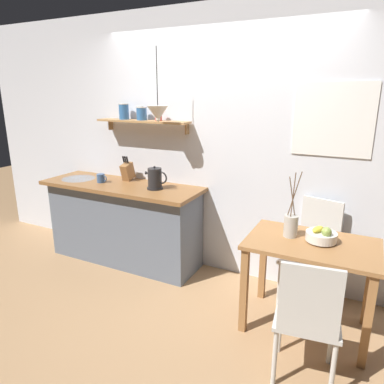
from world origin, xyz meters
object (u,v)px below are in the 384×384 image
(dining_table, at_px, (311,258))
(fruit_bowl, at_px, (321,236))
(dining_chair_far, at_px, (314,249))
(pendant_lamp, at_px, (158,113))
(knife_block, at_px, (128,171))
(coffee_mug_by_sink, at_px, (101,178))
(electric_kettle, at_px, (155,179))
(twig_vase, at_px, (291,225))
(dining_chair_near, at_px, (308,316))

(dining_table, distance_m, fruit_bowl, 0.20)
(dining_chair_far, distance_m, fruit_bowl, 0.51)
(pendant_lamp, bearing_deg, fruit_bowl, -8.66)
(dining_table, relative_size, knife_block, 3.46)
(coffee_mug_by_sink, bearing_deg, electric_kettle, 3.43)
(twig_vase, xyz_separation_m, electric_kettle, (-1.45, 0.27, 0.16))
(fruit_bowl, bearing_deg, twig_vase, 177.53)
(electric_kettle, distance_m, coffee_mug_by_sink, 0.69)
(electric_kettle, xyz_separation_m, pendant_lamp, (0.07, -0.03, 0.66))
(dining_table, relative_size, dining_chair_far, 1.03)
(dining_chair_far, height_order, knife_block, knife_block)
(fruit_bowl, relative_size, pendant_lamp, 0.34)
(dining_chair_far, xyz_separation_m, pendant_lamp, (-1.53, -0.16, 1.17))
(fruit_bowl, height_order, electric_kettle, electric_kettle)
(twig_vase, distance_m, electric_kettle, 1.49)
(dining_chair_near, bearing_deg, pendant_lamp, 151.63)
(dining_chair_near, relative_size, dining_chair_far, 0.95)
(dining_table, height_order, dining_chair_far, dining_chair_far)
(dining_table, height_order, pendant_lamp, pendant_lamp)
(twig_vase, bearing_deg, dining_chair_far, 69.07)
(dining_chair_near, bearing_deg, coffee_mug_by_sink, 159.92)
(knife_block, bearing_deg, fruit_bowl, -11.54)
(dining_table, distance_m, twig_vase, 0.29)
(dining_chair_far, relative_size, electric_kettle, 3.75)
(coffee_mug_by_sink, distance_m, pendant_lamp, 1.05)
(fruit_bowl, xyz_separation_m, electric_kettle, (-1.69, 0.28, 0.21))
(electric_kettle, bearing_deg, knife_block, 160.88)
(dining_chair_near, bearing_deg, knife_block, 153.68)
(knife_block, bearing_deg, pendant_lamp, -19.69)
(dining_chair_far, relative_size, knife_block, 3.37)
(knife_block, height_order, coffee_mug_by_sink, knife_block)
(electric_kettle, height_order, pendant_lamp, pendant_lamp)
(dining_chair_far, bearing_deg, dining_chair_near, -83.65)
(fruit_bowl, xyz_separation_m, twig_vase, (-0.24, 0.01, 0.04))
(dining_chair_far, distance_m, twig_vase, 0.54)
(dining_chair_near, relative_size, fruit_bowl, 3.90)
(twig_vase, height_order, knife_block, twig_vase)
(dining_table, relative_size, coffee_mug_by_sink, 7.69)
(dining_table, bearing_deg, fruit_bowl, 28.28)
(electric_kettle, bearing_deg, dining_chair_near, -28.16)
(electric_kettle, xyz_separation_m, coffee_mug_by_sink, (-0.69, -0.04, -0.06))
(knife_block, xyz_separation_m, pendant_lamp, (0.55, -0.20, 0.66))
(coffee_mug_by_sink, bearing_deg, knife_block, 43.75)
(fruit_bowl, bearing_deg, dining_chair_near, -87.48)
(dining_table, relative_size, electric_kettle, 3.85)
(dining_chair_near, xyz_separation_m, knife_block, (-2.19, 1.08, 0.51))
(fruit_bowl, height_order, twig_vase, twig_vase)
(dining_chair_far, xyz_separation_m, coffee_mug_by_sink, (-2.29, -0.17, 0.44))
(fruit_bowl, height_order, coffee_mug_by_sink, coffee_mug_by_sink)
(fruit_bowl, bearing_deg, pendant_lamp, 171.34)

